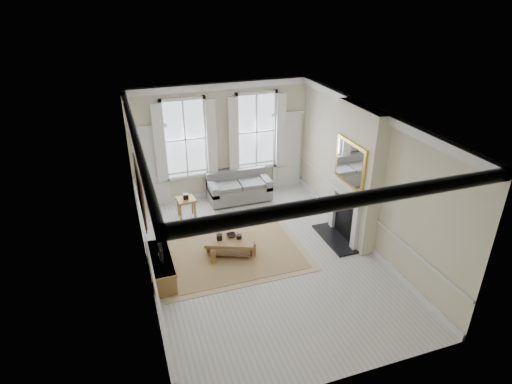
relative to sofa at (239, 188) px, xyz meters
name	(u,v)px	position (x,y,z in m)	size (l,w,h in m)	color
floor	(263,259)	(-0.35, -3.11, -0.36)	(7.20, 7.20, 0.00)	#B7B5AD
ceiling	(264,118)	(-0.35, -3.11, 3.04)	(7.20, 7.20, 0.00)	white
back_wall	(221,141)	(-0.35, 0.49, 1.34)	(5.20, 5.20, 0.00)	beige
left_wall	(141,213)	(-2.95, -3.11, 1.34)	(7.20, 7.20, 0.00)	beige
right_wall	(367,178)	(2.25, -3.11, 1.34)	(7.20, 7.20, 0.00)	beige
window_left	(185,139)	(-1.40, 0.44, 1.54)	(1.26, 0.20, 2.20)	#B2BCC6
window_right	(256,132)	(0.70, 0.44, 1.54)	(1.26, 0.20, 2.20)	#B2BCC6
door_left	(152,168)	(-2.40, 0.45, 0.79)	(0.90, 0.08, 2.30)	silver
door_right	(287,151)	(1.70, 0.45, 0.79)	(0.90, 0.08, 2.30)	silver
painting	(140,191)	(-2.91, -2.81, 1.69)	(0.05, 1.66, 1.06)	#AD671D
chimney_breast	(356,176)	(2.08, -2.91, 1.34)	(0.35, 1.70, 3.38)	beige
hearth	(335,239)	(1.65, -2.91, -0.33)	(0.55, 1.50, 0.05)	black
fireplace	(344,213)	(1.85, -2.91, 0.38)	(0.21, 1.45, 1.33)	silver
mirror	(350,163)	(1.86, -2.91, 1.69)	(0.06, 1.26, 1.06)	gold
sofa	(239,188)	(0.00, 0.00, 0.00)	(1.80, 0.88, 0.85)	slate
side_table	(186,202)	(-1.67, -0.58, 0.11)	(0.52, 0.52, 0.58)	brown
rug	(231,253)	(-1.01, -2.67, -0.34)	(3.50, 2.60, 0.02)	#9C7C50
coffee_table	(230,242)	(-1.01, -2.67, -0.01)	(1.30, 1.04, 0.42)	brown
ceramic_pot_a	(219,237)	(-1.26, -2.62, 0.14)	(0.14, 0.14, 0.14)	black
ceramic_pot_b	(239,237)	(-0.81, -2.72, 0.11)	(0.13, 0.13, 0.09)	black
bowl	(231,235)	(-0.96, -2.57, 0.10)	(0.23, 0.23, 0.06)	black
tv_stand	(161,267)	(-2.69, -3.03, -0.10)	(0.47, 1.46, 0.52)	brown
tv	(159,242)	(-2.67, -3.03, 0.56)	(0.08, 0.90, 0.68)	black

